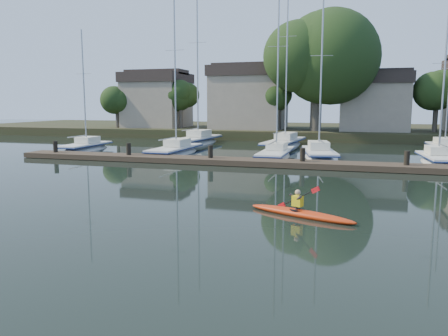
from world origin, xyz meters
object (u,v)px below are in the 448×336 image
(kayak, at_px, (300,212))
(sailboat_2, at_px, (276,160))
(sailboat_5, at_px, (197,146))
(sailboat_7, at_px, (445,153))
(sailboat_4, at_px, (438,167))
(sailboat_6, at_px, (284,149))
(sailboat_3, at_px, (319,160))
(sailboat_0, at_px, (86,152))
(dock, at_px, (255,162))
(sailboat_1, at_px, (175,157))

(kayak, height_order, sailboat_2, sailboat_2)
(sailboat_5, distance_m, sailboat_7, 22.01)
(kayak, height_order, sailboat_5, sailboat_5)
(sailboat_4, distance_m, sailboat_5, 22.02)
(sailboat_4, xyz_separation_m, sailboat_6, (-11.47, 8.58, -0.01))
(sailboat_3, xyz_separation_m, sailboat_6, (-3.70, 7.58, -0.01))
(sailboat_0, bearing_deg, sailboat_6, 24.84)
(dock, xyz_separation_m, sailboat_0, (-15.76, 4.85, -0.39))
(sailboat_0, bearing_deg, dock, -18.67)
(kayak, xyz_separation_m, sailboat_5, (-12.99, 25.16, -0.37))
(kayak, xyz_separation_m, sailboat_2, (-3.68, 16.34, -0.33))
(sailboat_5, bearing_deg, dock, -53.63)
(sailboat_1, relative_size, sailboat_3, 1.08)
(sailboat_1, bearing_deg, sailboat_0, 176.19)
(kayak, relative_size, sailboat_2, 0.29)
(kayak, height_order, sailboat_0, sailboat_0)
(sailboat_4, relative_size, sailboat_6, 0.67)
(kayak, bearing_deg, dock, 131.54)
(sailboat_7, bearing_deg, sailboat_6, 175.27)
(dock, distance_m, sailboat_5, 15.70)
(sailboat_1, bearing_deg, sailboat_6, 50.42)
(dock, xyz_separation_m, sailboat_6, (-0.07, 12.65, -0.40))
(kayak, bearing_deg, sailboat_4, 88.25)
(sailboat_6, bearing_deg, sailboat_7, 5.69)
(kayak, distance_m, sailboat_2, 16.75)
(kayak, height_order, sailboat_6, sailboat_6)
(dock, height_order, sailboat_4, sailboat_4)
(sailboat_6, height_order, sailboat_7, sailboat_6)
(sailboat_5, bearing_deg, sailboat_2, -40.75)
(kayak, relative_size, sailboat_6, 0.24)
(dock, distance_m, sailboat_2, 4.30)
(sailboat_0, relative_size, sailboat_5, 0.67)
(sailboat_2, xyz_separation_m, sailboat_7, (12.70, 8.37, -0.00))
(kayak, bearing_deg, sailboat_2, 124.71)
(sailboat_0, xyz_separation_m, sailboat_4, (27.17, -0.78, -0.00))
(sailboat_2, xyz_separation_m, sailboat_5, (-9.31, 8.82, -0.04))
(sailboat_6, bearing_deg, sailboat_1, -124.50)
(sailboat_1, height_order, sailboat_6, sailboat_6)
(sailboat_1, height_order, sailboat_5, sailboat_5)
(sailboat_3, relative_size, sailboat_5, 0.76)
(dock, height_order, sailboat_1, sailboat_1)
(sailboat_7, bearing_deg, sailboat_3, -146.64)
(sailboat_7, bearing_deg, sailboat_5, 174.26)
(sailboat_7, bearing_deg, dock, -141.11)
(sailboat_4, xyz_separation_m, sailboat_7, (1.90, 8.55, 0.01))
(sailboat_1, height_order, sailboat_4, sailboat_1)
(sailboat_2, bearing_deg, sailboat_4, -1.27)
(sailboat_2, distance_m, sailboat_3, 3.13)
(sailboat_2, height_order, sailboat_4, sailboat_2)
(sailboat_4, relative_size, sailboat_7, 0.96)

